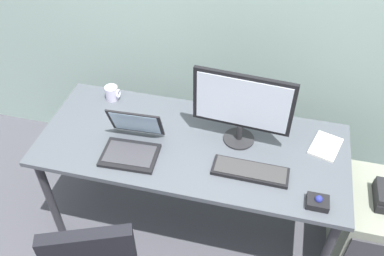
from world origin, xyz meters
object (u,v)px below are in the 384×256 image
Objects in this scene: file_cabinet at (373,229)px; laptop at (132,143)px; keyboard at (250,171)px; coffee_mug at (112,93)px; trackball_mouse at (318,202)px; monitor_main at (242,105)px; paper_notepad at (326,146)px.

laptop is at bearing -175.29° from file_cabinet.
keyboard is at bearing -1.21° from laptop.
laptop is 0.50m from coffee_mug.
laptop is at bearing 171.98° from trackball_mouse.
trackball_mouse is (0.35, -0.13, 0.01)m from keyboard.
monitor_main is 0.90m from coffee_mug.
file_cabinet is 1.14m from monitor_main.
keyboard is 1.05m from coffee_mug.
paper_notepad reaches higher than file_cabinet.
file_cabinet is 1.54m from laptop.
keyboard is 0.38m from trackball_mouse.
file_cabinet is at bearing -23.43° from paper_notepad.
monitor_main reaches higher than file_cabinet.
file_cabinet is 0.62m from paper_notepad.
monitor_main is 5.97× the size of coffee_mug.
trackball_mouse reaches higher than file_cabinet.
keyboard is 3.74× the size of trackball_mouse.
monitor_main is 1.34× the size of keyboard.
monitor_main is at bearing 141.08° from trackball_mouse.
paper_notepad is at bearing 14.84° from laptop.
trackball_mouse reaches higher than keyboard.
paper_notepad is at bearing -5.26° from coffee_mug.
monitor_main is 1.70× the size of laptop.
coffee_mug is (-1.73, 0.29, 0.50)m from file_cabinet.
keyboard is (-0.77, -0.13, 0.47)m from file_cabinet.
file_cabinet is 2.85× the size of paper_notepad.
coffee_mug is at bearing 124.81° from laptop.
trackball_mouse is at bearing -8.02° from laptop.
coffee_mug is (-1.31, 0.55, 0.02)m from trackball_mouse.
paper_notepad is at bearing 6.93° from monitor_main.
monitor_main is at bearing -12.15° from coffee_mug.
file_cabinet is 1.82m from coffee_mug.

